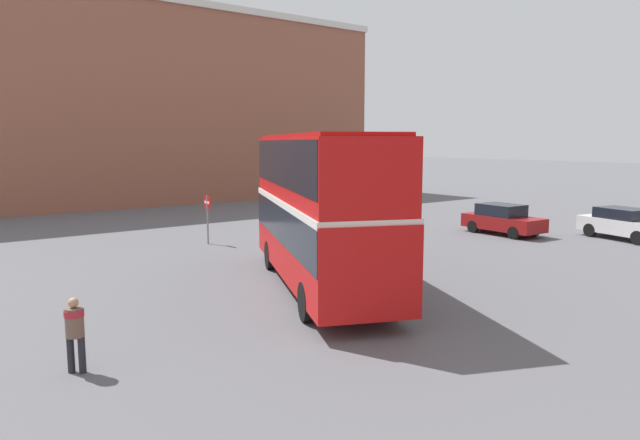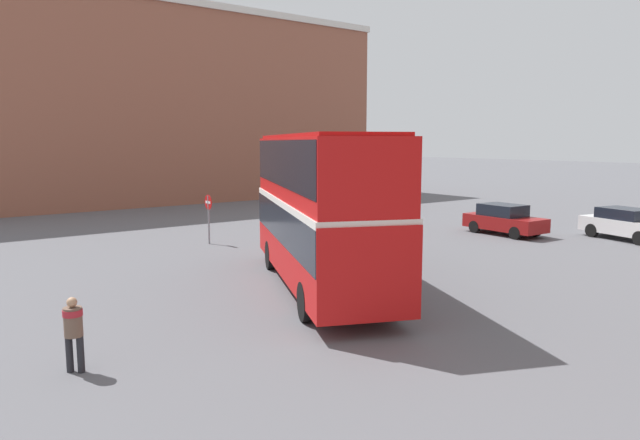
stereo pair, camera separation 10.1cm
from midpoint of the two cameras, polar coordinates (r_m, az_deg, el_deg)
ground_plane at (r=19.78m, az=-0.58°, el=-5.65°), size 240.00×240.00×0.00m
building_row_left at (r=46.94m, az=-15.65°, el=10.92°), size 8.96×35.54×14.74m
double_decker_bus at (r=17.79m, az=0.16°, el=1.89°), size 10.32×6.40×4.84m
pedestrian_foreground at (r=12.55m, az=-23.22°, el=-9.77°), size 0.54×0.54×1.55m
parked_car_kerb_near at (r=30.00m, az=18.03°, el=0.05°), size 4.08×1.91×1.51m
parked_car_kerb_far at (r=30.68m, az=28.40°, el=-0.34°), size 4.39×2.59×1.49m
parked_car_side_street at (r=37.41m, az=4.59°, el=1.87°), size 4.63×2.58×1.45m
no_entry_sign at (r=26.22m, az=-10.98°, el=0.94°), size 0.68×0.08×2.25m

